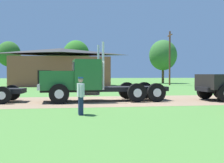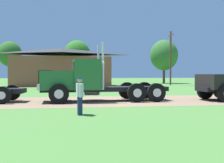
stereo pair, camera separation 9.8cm
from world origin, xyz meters
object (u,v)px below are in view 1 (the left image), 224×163
at_px(truck_foreground_white, 86,82).
at_px(shed_building, 61,68).
at_px(utility_pole_near, 170,57).
at_px(visitor_standing_near, 81,94).

distance_m(truck_foreground_white, shed_building, 23.31).
bearing_deg(shed_building, truck_foreground_white, -83.98).
distance_m(shed_building, utility_pole_near, 16.70).
height_order(visitor_standing_near, utility_pole_near, utility_pole_near).
xyz_separation_m(shed_building, utility_pole_near, (16.60, 0.17, 1.78)).
distance_m(truck_foreground_white, utility_pole_near, 27.46).
bearing_deg(truck_foreground_white, shed_building, 96.02).
bearing_deg(truck_foreground_white, utility_pole_near, 58.71).
relative_size(shed_building, utility_pole_near, 1.74).
relative_size(visitor_standing_near, shed_building, 0.11).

